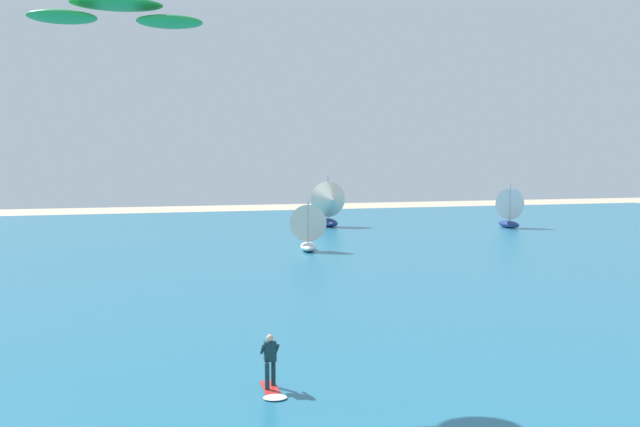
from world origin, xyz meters
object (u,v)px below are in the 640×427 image
at_px(kite, 117,13).
at_px(sailboat_center_horizon, 330,204).
at_px(kitesurfer, 271,371).
at_px(sailboat_anchored_offshore, 308,226).
at_px(sailboat_near_shore, 507,207).

xyz_separation_m(kite, sailboat_center_horizon, (23.57, 46.56, -9.36)).
distance_m(kitesurfer, sailboat_center_horizon, 55.25).
bearing_deg(sailboat_anchored_offshore, sailboat_near_shore, 25.99).
xyz_separation_m(sailboat_near_shore, sailboat_center_horizon, (-17.50, 6.04, 0.36)).
bearing_deg(kitesurfer, sailboat_center_horizon, 69.25).
bearing_deg(sailboat_near_shore, sailboat_center_horizon, 160.95).
height_order(kite, sailboat_near_shore, kite).
height_order(kite, sailboat_center_horizon, kite).
bearing_deg(sailboat_anchored_offshore, kitesurfer, -108.93).
height_order(kitesurfer, sailboat_anchored_offshore, sailboat_anchored_offshore).
xyz_separation_m(kite, sailboat_near_shore, (41.07, 40.52, -9.72)).
height_order(kitesurfer, kite, kite).
distance_m(kite, sailboat_center_horizon, 53.02).
height_order(sailboat_anchored_offshore, sailboat_center_horizon, sailboat_center_horizon).
bearing_deg(kite, sailboat_near_shore, 44.61).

